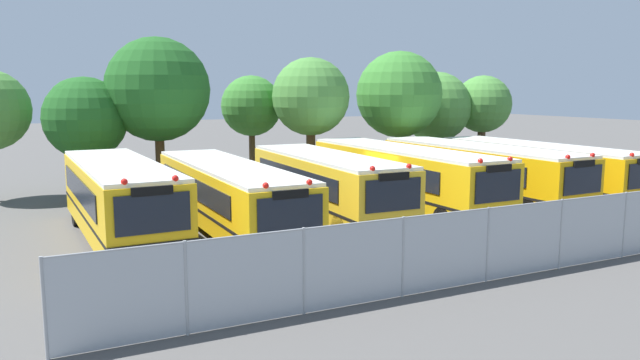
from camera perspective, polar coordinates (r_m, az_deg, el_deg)
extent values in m
plane|color=#514F4C|center=(24.27, 4.37, -3.42)|extent=(160.00, 160.00, 0.00)
cube|color=yellow|center=(21.11, -18.36, -1.66)|extent=(2.67, 9.94, 2.18)
cube|color=white|center=(20.94, -18.50, 1.43)|extent=(2.61, 9.74, 0.12)
cube|color=black|center=(16.50, -15.23, -7.53)|extent=(2.42, 0.23, 0.36)
cube|color=black|center=(16.25, -15.44, -3.08)|extent=(1.95, 0.12, 1.04)
cube|color=black|center=(21.57, -15.38, -0.38)|extent=(0.27, 7.70, 0.78)
cube|color=black|center=(21.19, -21.75, -0.84)|extent=(0.27, 7.70, 0.78)
cube|color=black|center=(21.19, -18.30, -2.82)|extent=(2.69, 10.04, 0.10)
sphere|color=red|center=(16.42, -13.47, 0.15)|extent=(0.18, 0.18, 0.18)
sphere|color=red|center=(16.14, -17.95, -0.17)|extent=(0.18, 0.18, 0.18)
cube|color=black|center=(16.13, -15.52, -1.01)|extent=(1.07, 0.11, 0.24)
cylinder|color=black|center=(18.13, -13.03, -6.11)|extent=(0.31, 1.01, 1.00)
cylinder|color=black|center=(17.73, -19.61, -6.72)|extent=(0.31, 1.01, 1.00)
cylinder|color=black|center=(24.49, -17.09, -2.47)|extent=(0.31, 1.01, 1.00)
cylinder|color=black|center=(24.20, -21.96, -2.85)|extent=(0.31, 1.01, 1.00)
cube|color=yellow|center=(21.70, -8.68, -1.36)|extent=(2.39, 11.08, 1.95)
cube|color=white|center=(21.55, -8.74, 1.35)|extent=(2.34, 10.86, 0.12)
cube|color=black|center=(16.74, -2.69, -7.01)|extent=(2.41, 0.17, 0.36)
cube|color=black|center=(16.52, -2.79, -3.14)|extent=(1.94, 0.06, 0.93)
cube|color=black|center=(22.32, -6.00, -0.22)|extent=(0.06, 8.64, 0.70)
cube|color=black|center=(21.61, -11.97, -0.65)|extent=(0.06, 8.64, 0.70)
cube|color=black|center=(21.77, -8.66, -2.37)|extent=(2.41, 11.19, 0.10)
sphere|color=red|center=(16.80, -1.01, -0.22)|extent=(0.18, 0.18, 0.18)
sphere|color=red|center=(16.29, -5.14, -0.52)|extent=(0.18, 0.18, 0.18)
cube|color=black|center=(16.41, -2.79, -1.35)|extent=(1.06, 0.08, 0.24)
cylinder|color=black|center=(18.46, -1.57, -5.62)|extent=(0.28, 1.00, 1.00)
cylinder|color=black|center=(17.72, -7.72, -6.31)|extent=(0.28, 1.00, 1.00)
cylinder|color=black|center=(25.67, -8.98, -1.71)|extent=(0.28, 1.00, 1.00)
cylinder|color=black|center=(25.14, -13.51, -2.06)|extent=(0.28, 1.00, 1.00)
cube|color=yellow|center=(22.97, 0.60, -0.51)|extent=(2.58, 9.52, 2.11)
cube|color=white|center=(22.83, 0.61, 2.26)|extent=(2.53, 9.33, 0.12)
cube|color=black|center=(19.02, 6.94, -5.17)|extent=(2.45, 0.21, 0.36)
cube|color=black|center=(18.80, 6.93, -1.41)|extent=(1.97, 0.10, 1.01)
cube|color=black|center=(23.74, 2.94, 0.60)|extent=(0.18, 7.39, 0.76)
cube|color=black|center=(22.70, -2.50, 0.24)|extent=(0.18, 7.39, 0.76)
cube|color=black|center=(23.04, 0.60, -1.54)|extent=(2.60, 9.61, 0.10)
sphere|color=red|center=(19.17, 8.37, 1.28)|extent=(0.18, 0.18, 0.18)
sphere|color=red|center=(18.48, 4.96, 1.07)|extent=(0.18, 0.18, 0.18)
cube|color=black|center=(18.70, 6.97, 0.32)|extent=(1.08, 0.10, 0.24)
cylinder|color=black|center=(20.79, 7.27, -4.08)|extent=(0.30, 1.01, 1.00)
cylinder|color=black|center=(19.75, 2.04, -4.68)|extent=(0.30, 1.01, 1.00)
cylinder|color=black|center=(26.19, -0.11, -1.40)|extent=(0.30, 1.01, 1.00)
cylinder|color=black|center=(25.38, -4.45, -1.75)|extent=(0.30, 1.01, 1.00)
cube|color=yellow|center=(25.18, 7.68, 0.30)|extent=(2.51, 11.10, 2.19)
cube|color=white|center=(25.04, 7.74, 2.92)|extent=(2.46, 10.88, 0.12)
cube|color=black|center=(21.06, 16.36, -4.11)|extent=(2.41, 0.19, 0.36)
cube|color=black|center=(20.86, 16.41, -0.57)|extent=(1.93, 0.09, 1.05)
cube|color=black|center=(26.07, 9.49, 1.32)|extent=(0.16, 8.63, 0.79)
cube|color=black|center=(24.73, 5.02, 1.02)|extent=(0.16, 8.63, 0.79)
cube|color=black|center=(25.25, 7.66, -0.68)|extent=(2.54, 11.21, 0.10)
sphere|color=red|center=(21.31, 17.47, 1.91)|extent=(0.18, 0.18, 0.18)
sphere|color=red|center=(20.43, 14.86, 1.75)|extent=(0.18, 0.18, 0.18)
cube|color=black|center=(20.77, 16.50, 1.06)|extent=(1.06, 0.09, 0.24)
cylinder|color=black|center=(22.81, 15.73, -3.21)|extent=(0.29, 1.00, 1.00)
cylinder|color=black|center=(21.47, 11.64, -3.78)|extent=(0.29, 1.00, 1.00)
cylinder|color=black|center=(28.97, 5.14, -0.48)|extent=(0.29, 1.00, 1.00)
cylinder|color=black|center=(27.93, 1.52, -0.78)|extent=(0.29, 1.00, 1.00)
cube|color=#EAA80C|center=(27.41, 14.57, 0.71)|extent=(2.67, 10.92, 2.14)
cube|color=white|center=(27.28, 14.65, 3.06)|extent=(2.61, 10.71, 0.12)
cube|color=black|center=(23.84, 23.43, -3.02)|extent=(2.41, 0.23, 0.36)
cube|color=black|center=(23.67, 23.51, 0.02)|extent=(1.94, 0.11, 1.03)
cube|color=black|center=(28.40, 15.98, 1.61)|extent=(0.28, 8.47, 0.77)
cube|color=black|center=(26.80, 12.26, 1.35)|extent=(0.28, 8.47, 0.77)
cube|color=black|center=(27.47, 14.53, -0.17)|extent=(2.69, 11.03, 0.10)
sphere|color=red|center=(24.18, 24.28, 2.15)|extent=(0.18, 0.18, 0.18)
sphere|color=red|center=(23.17, 22.30, 2.02)|extent=(0.18, 0.18, 0.18)
cube|color=black|center=(23.59, 23.62, 1.42)|extent=(1.06, 0.11, 0.24)
cylinder|color=black|center=(25.55, 22.32, -2.30)|extent=(0.31, 1.01, 1.00)
cylinder|color=black|center=(24.01, 19.13, -2.79)|extent=(0.31, 1.01, 1.00)
cylinder|color=black|center=(30.92, 11.40, -0.04)|extent=(0.31, 1.01, 1.00)
cylinder|color=black|center=(29.66, 8.29, -0.32)|extent=(0.31, 1.01, 1.00)
cube|color=#EAA80C|center=(29.89, 19.73, 1.01)|extent=(2.68, 10.83, 2.04)
cube|color=white|center=(29.77, 19.83, 3.07)|extent=(2.62, 10.61, 0.12)
cube|color=black|center=(30.97, 20.94, 1.81)|extent=(0.20, 8.41, 0.73)
cube|color=black|center=(29.16, 17.65, 1.58)|extent=(0.20, 8.41, 0.73)
cube|color=black|center=(29.94, 19.69, 0.24)|extent=(2.70, 10.94, 0.10)
sphere|color=red|center=(25.95, 27.31, 2.12)|extent=(0.18, 0.18, 0.18)
cylinder|color=black|center=(28.36, 27.06, -1.58)|extent=(0.30, 1.01, 1.00)
cylinder|color=black|center=(26.63, 24.30, -2.00)|extent=(0.30, 1.01, 1.00)
cylinder|color=black|center=(33.27, 16.43, 0.37)|extent=(0.30, 1.01, 1.00)
cylinder|color=black|center=(31.80, 13.58, 0.12)|extent=(0.30, 1.01, 1.00)
cylinder|color=#4C3823|center=(29.64, -20.95, 0.50)|extent=(0.46, 0.46, 2.33)
sphere|color=#1E561E|center=(29.42, -21.22, 5.45)|extent=(3.73, 3.73, 3.73)
sphere|color=#1E561E|center=(29.33, -21.79, 6.26)|extent=(2.76, 2.76, 2.76)
cylinder|color=#4C3823|center=(29.67, -14.79, 1.63)|extent=(0.44, 0.44, 3.20)
sphere|color=#1E561E|center=(29.47, -15.05, 8.24)|extent=(4.85, 4.85, 4.85)
sphere|color=#1E561E|center=(29.17, -15.16, 7.74)|extent=(3.78, 3.78, 3.78)
cylinder|color=#4C3823|center=(33.00, -6.40, 2.30)|extent=(0.33, 0.33, 2.94)
sphere|color=#387A2D|center=(32.83, -6.48, 6.96)|extent=(3.24, 3.24, 3.24)
sphere|color=#387A2D|center=(32.78, -6.33, 6.47)|extent=(2.29, 2.29, 2.29)
cylinder|color=#4C3823|center=(31.37, -0.87, 2.24)|extent=(0.47, 0.47, 3.16)
sphere|color=#478438|center=(31.18, -0.89, 7.86)|extent=(3.98, 3.98, 3.98)
sphere|color=#478438|center=(31.17, -0.06, 7.83)|extent=(2.22, 2.22, 2.22)
cylinder|color=#4C3823|center=(33.95, 7.36, 2.49)|extent=(0.36, 0.36, 2.98)
sphere|color=#387A2D|center=(33.77, 7.47, 7.99)|extent=(4.71, 4.71, 4.71)
sphere|color=#387A2D|center=(33.98, 7.16, 7.63)|extent=(2.97, 2.97, 2.97)
cylinder|color=#4C3823|center=(37.64, 10.73, 2.53)|extent=(0.46, 0.46, 2.37)
sphere|color=#478438|center=(37.46, 10.84, 6.76)|extent=(4.24, 4.24, 4.24)
sphere|color=#478438|center=(37.24, 10.72, 7.40)|extent=(2.41, 2.41, 2.41)
cylinder|color=#4C3823|center=(38.90, 14.92, 2.91)|extent=(0.48, 0.48, 2.82)
sphere|color=#478438|center=(38.74, 15.07, 6.92)|extent=(3.49, 3.49, 3.49)
sphere|color=#478438|center=(38.51, 14.37, 7.53)|extent=(2.27, 2.27, 2.27)
cylinder|color=#9EA0A3|center=(12.50, -24.54, -10.99)|extent=(0.07, 0.07, 1.99)
cylinder|color=#9EA0A3|center=(12.81, -12.49, -9.93)|extent=(0.07, 0.07, 1.99)
cylinder|color=#9EA0A3|center=(13.63, -1.54, -8.59)|extent=(0.07, 0.07, 1.99)
cylinder|color=#9EA0A3|center=(14.88, 7.80, -7.20)|extent=(0.07, 0.07, 1.99)
cylinder|color=#9EA0A3|center=(16.47, 15.48, -5.90)|extent=(0.07, 0.07, 1.99)
cylinder|color=#9EA0A3|center=(18.29, 21.69, -4.76)|extent=(0.07, 0.07, 1.99)
cylinder|color=#9EA0A3|center=(20.30, 26.71, -3.80)|extent=(0.07, 0.07, 1.99)
cube|color=#ADB2B7|center=(17.35, 18.75, -5.31)|extent=(23.76, 0.02, 1.95)
cylinder|color=#9EA0A3|center=(17.16, 18.91, -2.17)|extent=(23.76, 0.04, 0.04)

